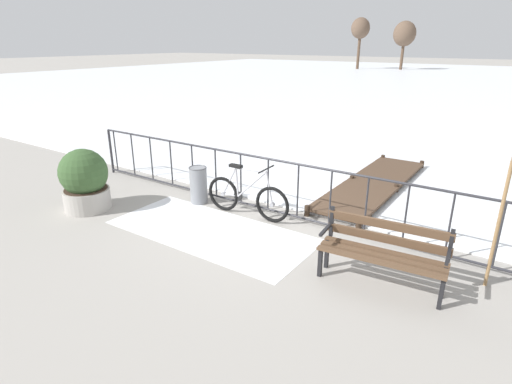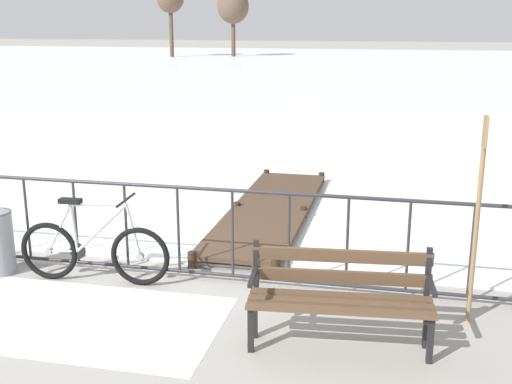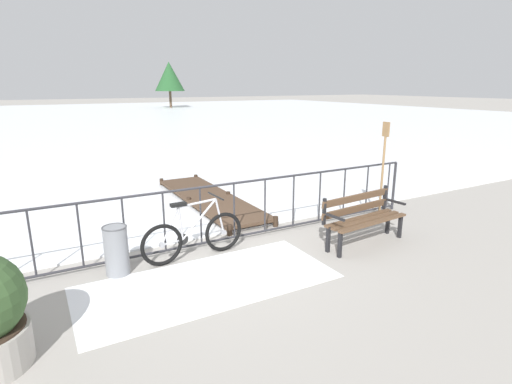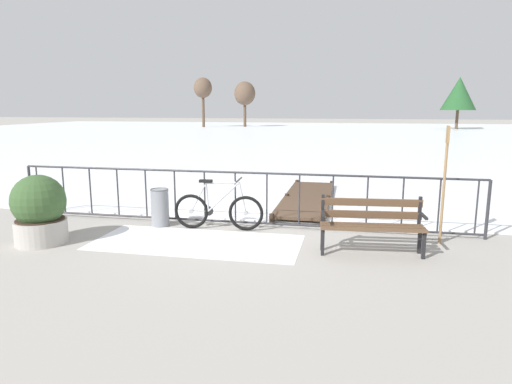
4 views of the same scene
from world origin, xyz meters
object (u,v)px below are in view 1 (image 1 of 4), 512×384
park_bench (383,248)px  trash_bin (198,185)px  oar_upright (503,205)px  bicycle_near_railing (247,197)px  planter_with_shrub (85,181)px

park_bench → trash_bin: 4.02m
park_bench → oar_upright: oar_upright is taller
oar_upright → park_bench: bearing=-148.4°
bicycle_near_railing → park_bench: (2.76, -0.82, 0.14)m
planter_with_shrub → oar_upright: (6.62, 1.35, 0.56)m
oar_upright → bicycle_near_railing: bearing=178.6°
bicycle_near_railing → oar_upright: 4.00m
bicycle_near_railing → park_bench: bicycle_near_railing is taller
trash_bin → planter_with_shrub: bearing=-136.3°
planter_with_shrub → oar_upright: 6.78m
planter_with_shrub → trash_bin: bearing=43.7°
park_bench → oar_upright: 1.51m
trash_bin → park_bench: bearing=-11.8°
trash_bin → bicycle_near_railing: bearing=-0.4°
park_bench → planter_with_shrub: (-5.45, -0.63, 0.06)m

